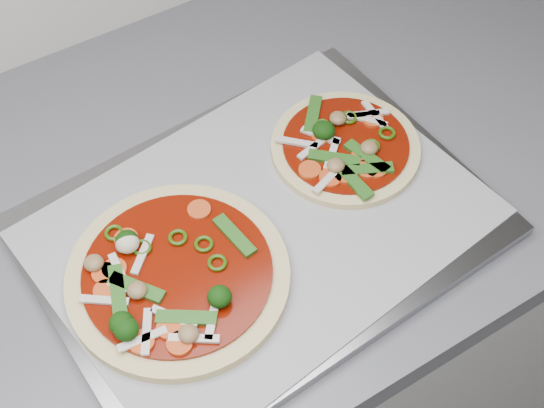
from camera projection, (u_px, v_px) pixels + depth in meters
baking_tray at (261, 227)px, 0.81m from camera, size 0.49×0.38×0.02m
parchment at (261, 222)px, 0.81m from camera, size 0.49×0.38×0.00m
pizza_left at (174, 277)px, 0.75m from camera, size 0.31×0.31×0.04m
pizza_right at (345, 146)px, 0.86m from camera, size 0.23×0.23×0.03m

